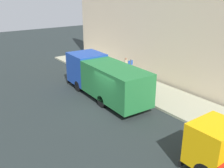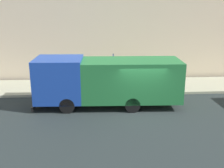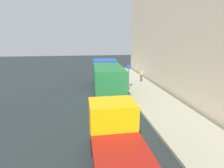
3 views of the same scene
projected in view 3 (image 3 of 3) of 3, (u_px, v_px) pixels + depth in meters
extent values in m
plane|color=#232B2B|center=(95.00, 98.00, 16.67)|extent=(80.00, 80.00, 0.00)
cube|color=#A2A187|center=(148.00, 95.00, 17.35)|extent=(3.73, 30.00, 0.17)
cube|color=beige|center=(177.00, 33.00, 16.37)|extent=(0.50, 30.00, 11.15)
cube|color=#1B41A5|center=(105.00, 70.00, 20.88)|extent=(2.57, 2.71, 2.42)
cube|color=black|center=(104.00, 66.00, 22.06)|extent=(2.09, 0.13, 1.36)
cube|color=#226F36|center=(108.00, 79.00, 16.93)|extent=(2.66, 5.67, 2.29)
cube|color=black|center=(104.00, 80.00, 22.55)|extent=(2.39, 0.20, 0.24)
cylinder|color=black|center=(95.00, 82.00, 20.54)|extent=(0.33, 0.85, 0.85)
cylinder|color=black|center=(115.00, 82.00, 20.79)|extent=(0.33, 0.85, 0.85)
cylinder|color=black|center=(96.00, 92.00, 17.09)|extent=(0.33, 0.85, 0.85)
cylinder|color=black|center=(120.00, 91.00, 17.34)|extent=(0.33, 0.85, 0.85)
cube|color=#F2B00B|center=(112.00, 121.00, 8.75)|extent=(2.10, 1.74, 1.88)
cube|color=black|center=(109.00, 110.00, 9.50)|extent=(1.74, 0.09, 1.05)
cube|color=black|center=(109.00, 134.00, 9.91)|extent=(1.99, 0.15, 0.24)
cylinder|color=black|center=(94.00, 145.00, 8.51)|extent=(0.32, 1.02, 1.02)
cylinder|color=black|center=(132.00, 141.00, 8.80)|extent=(0.32, 1.02, 1.02)
cylinder|color=brown|center=(141.00, 78.00, 22.04)|extent=(0.26, 0.26, 0.83)
cylinder|color=tan|center=(141.00, 72.00, 21.87)|extent=(0.35, 0.35, 0.59)
sphere|color=#96674A|center=(141.00, 69.00, 21.77)|extent=(0.20, 0.20, 0.20)
cylinder|color=#4C5156|center=(129.00, 78.00, 18.12)|extent=(0.08, 0.08, 2.55)
cube|color=blue|center=(129.00, 67.00, 17.89)|extent=(0.44, 0.03, 0.36)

